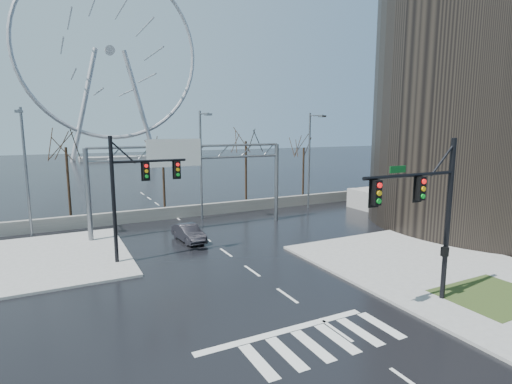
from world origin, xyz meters
TOP-DOWN VIEW (x-y plane):
  - ground at (0.00, 0.00)m, footprint 260.00×260.00m
  - sidewalk_right_ext at (10.00, 2.00)m, footprint 12.00×10.00m
  - sidewalk_far at (-11.00, 12.00)m, footprint 10.00×12.00m
  - grass_strip at (9.00, -5.00)m, footprint 5.00×4.00m
  - tower_podium at (29.00, 8.00)m, footprint 22.00×18.00m
  - barrier_wall at (0.00, 20.00)m, footprint 52.00×0.50m
  - signal_mast_near at (5.14, -4.04)m, footprint 5.52×0.41m
  - signal_mast_far at (-5.87, 8.96)m, footprint 4.72×0.41m
  - sign_gantry at (-0.38, 14.96)m, footprint 16.36×0.40m
  - streetlight_left at (-12.00, 18.16)m, footprint 0.50×2.55m
  - streetlight_mid at (2.00, 18.16)m, footprint 0.50×2.55m
  - streetlight_right at (14.00, 18.16)m, footprint 0.50×2.55m
  - tree_left at (-9.00, 23.50)m, footprint 3.75×3.75m
  - tree_center at (0.00, 24.50)m, footprint 3.25×3.25m
  - tree_right at (9.00, 23.50)m, footprint 3.90×3.90m
  - tree_far_right at (17.00, 24.00)m, footprint 3.40×3.40m
  - ferris_wheel at (5.00, 95.00)m, footprint 45.00×6.00m
  - car at (-1.41, 11.86)m, footprint 1.71×4.00m

SIDE VIEW (x-z plane):
  - ground at x=0.00m, z-range 0.00..0.00m
  - sidewalk_right_ext at x=10.00m, z-range 0.00..0.15m
  - sidewalk_far at x=-11.00m, z-range 0.00..0.15m
  - grass_strip at x=9.00m, z-range 0.14..0.17m
  - barrier_wall at x=0.00m, z-range 0.00..1.10m
  - car at x=-1.41m, z-range 0.00..1.28m
  - tower_podium at x=29.00m, z-range 0.00..2.00m
  - signal_mast_far at x=-5.87m, z-range 0.83..8.83m
  - signal_mast_near at x=5.14m, z-range 0.87..8.87m
  - tree_center at x=0.00m, z-range 1.92..8.42m
  - sign_gantry at x=-0.38m, z-range 1.38..8.98m
  - tree_far_right at x=17.00m, z-range 2.01..8.81m
  - streetlight_left at x=-12.00m, z-range 0.89..10.89m
  - streetlight_mid at x=2.00m, z-range 0.89..10.89m
  - streetlight_right at x=14.00m, z-range 0.89..10.89m
  - tree_left at x=-9.00m, z-range 2.23..9.73m
  - tree_right at x=9.00m, z-range 2.32..10.12m
  - ferris_wheel at x=5.00m, z-range 0.68..51.59m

